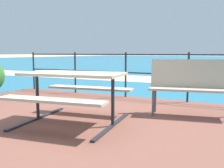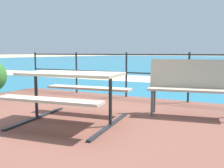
{
  "view_description": "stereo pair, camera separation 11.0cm",
  "coord_description": "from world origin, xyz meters",
  "views": [
    {
      "loc": [
        2.58,
        -3.26,
        1.13
      ],
      "look_at": [
        0.08,
        1.59,
        0.47
      ],
      "focal_mm": 41.83,
      "sensor_mm": 36.0,
      "label": 1
    },
    {
      "loc": [
        2.67,
        -3.21,
        1.13
      ],
      "look_at": [
        0.08,
        1.59,
        0.47
      ],
      "focal_mm": 41.83,
      "sensor_mm": 36.0,
      "label": 2
    }
  ],
  "objects": [
    {
      "name": "ground_plane",
      "position": [
        0.0,
        0.0,
        0.0
      ],
      "size": [
        240.0,
        240.0,
        0.0
      ],
      "primitive_type": "plane",
      "color": "tan"
    },
    {
      "name": "patio_paving",
      "position": [
        0.0,
        0.0,
        0.03
      ],
      "size": [
        6.4,
        5.2,
        0.06
      ],
      "primitive_type": "cube",
      "color": "brown",
      "rests_on": "ground"
    },
    {
      "name": "beach_strip",
      "position": [
        0.0,
        7.31,
        0.01
      ],
      "size": [
        54.05,
        4.24,
        0.01
      ],
      "primitive_type": "cube",
      "rotation": [
        0.0,
        0.0,
        0.03
      ],
      "color": "beige",
      "rests_on": "ground"
    },
    {
      "name": "picnic_table",
      "position": [
        0.25,
        -0.04,
        0.64
      ],
      "size": [
        1.72,
        1.7,
        0.77
      ],
      "rotation": [
        0.0,
        0.0,
        0.14
      ],
      "color": "#BCAD93",
      "rests_on": "patio_paving"
    },
    {
      "name": "park_bench",
      "position": [
        1.77,
        1.27,
        0.63
      ],
      "size": [
        1.46,
        0.68,
        0.96
      ],
      "rotation": [
        0.0,
        0.0,
        0.2
      ],
      "color": "tan",
      "rests_on": "patio_paving"
    },
    {
      "name": "railing_fence",
      "position": [
        0.0,
        2.46,
        0.74
      ],
      "size": [
        5.94,
        0.04,
        1.08
      ],
      "color": "#1E2328",
      "rests_on": "patio_paving"
    }
  ]
}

